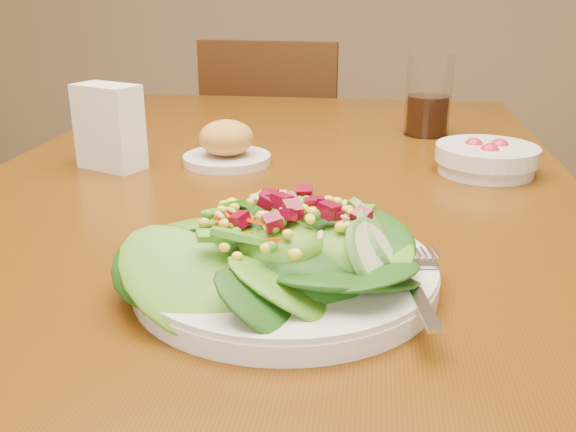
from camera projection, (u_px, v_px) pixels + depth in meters
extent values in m
cube|color=#4C2A09|center=(275.00, 190.00, 0.98)|extent=(0.90, 1.40, 0.04)
cylinder|color=#391C0A|center=(170.00, 243.00, 1.75)|extent=(0.07, 0.07, 0.71)
cylinder|color=#391C0A|center=(463.00, 259.00, 1.65)|extent=(0.07, 0.07, 0.71)
cube|color=#391C0A|center=(282.00, 184.00, 2.06)|extent=(0.43, 0.43, 0.04)
cylinder|color=#391C0A|center=(340.00, 231.00, 2.26)|extent=(0.04, 0.04, 0.39)
cylinder|color=#391C0A|center=(245.00, 225.00, 2.32)|extent=(0.04, 0.04, 0.39)
cylinder|color=#391C0A|center=(327.00, 273.00, 1.94)|extent=(0.04, 0.04, 0.39)
cylinder|color=#391C0A|center=(217.00, 264.00, 2.00)|extent=(0.04, 0.04, 0.39)
cube|color=#391C0A|center=(268.00, 123.00, 1.79)|extent=(0.39, 0.05, 0.44)
cylinder|color=silver|center=(285.00, 275.00, 0.63)|extent=(0.30, 0.30, 0.02)
ellipsoid|color=black|center=(285.00, 245.00, 0.62)|extent=(0.20, 0.20, 0.04)
cube|color=silver|center=(418.00, 283.00, 0.58)|extent=(0.05, 0.18, 0.01)
cylinder|color=silver|center=(227.00, 159.00, 1.04)|extent=(0.14, 0.14, 0.01)
ellipsoid|color=#AA6F2B|center=(226.00, 138.00, 1.03)|extent=(0.09, 0.09, 0.06)
cylinder|color=silver|center=(486.00, 159.00, 0.98)|extent=(0.16, 0.16, 0.04)
sphere|color=red|center=(499.00, 149.00, 0.99)|extent=(0.03, 0.03, 0.03)
sphere|color=red|center=(473.00, 148.00, 0.99)|extent=(0.03, 0.03, 0.03)
sphere|color=red|center=(489.00, 154.00, 0.96)|extent=(0.03, 0.03, 0.03)
cylinder|color=silver|center=(429.00, 96.00, 1.21)|extent=(0.09, 0.09, 0.15)
cylinder|color=black|center=(427.00, 115.00, 1.22)|extent=(0.08, 0.08, 0.08)
cube|color=white|center=(109.00, 127.00, 1.00)|extent=(0.11, 0.09, 0.13)
cube|color=white|center=(109.00, 121.00, 0.99)|extent=(0.10, 0.08, 0.11)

